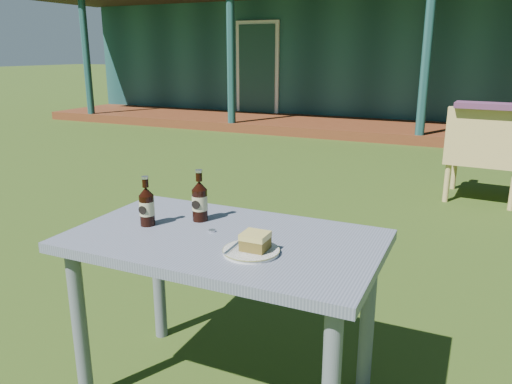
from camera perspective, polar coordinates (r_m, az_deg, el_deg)
The scene contains 11 objects.
ground at distance 3.60m, azimuth 8.66°, elevation -7.43°, with size 80.00×80.00×0.00m, color #334916.
pavilion at distance 12.62m, azimuth 21.34°, elevation 15.71°, with size 15.80×8.30×3.45m.
cafe_table at distance 1.98m, azimuth -3.63°, elevation -7.78°, with size 1.20×0.70×0.72m.
plate at distance 1.78m, azimuth -0.56°, elevation -6.76°, with size 0.20×0.20×0.01m.
cake_slice at distance 1.77m, azimuth -0.09°, elevation -5.62°, with size 0.09×0.09×0.06m.
fork at distance 1.79m, azimuth -2.59°, elevation -6.30°, with size 0.01×0.14×0.00m, color silver.
cola_bottle_near at distance 2.10m, azimuth -6.46°, elevation -0.97°, with size 0.07×0.07×0.22m.
cola_bottle_far at distance 2.08m, azimuth -12.38°, elevation -1.56°, with size 0.06×0.06×0.21m.
bottle_cap at distance 1.99m, azimuth -5.04°, elevation -4.43°, with size 0.03×0.03×0.01m, color silver.
armchair_left at distance 5.21m, azimuth 24.68°, elevation 4.48°, with size 0.72×0.68×0.91m.
floral_throw at distance 4.97m, azimuth 25.09°, elevation 8.92°, with size 0.57×0.23×0.05m, color #592D4D.
Camera 1 is at (0.86, -3.20, 1.41)m, focal length 35.00 mm.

